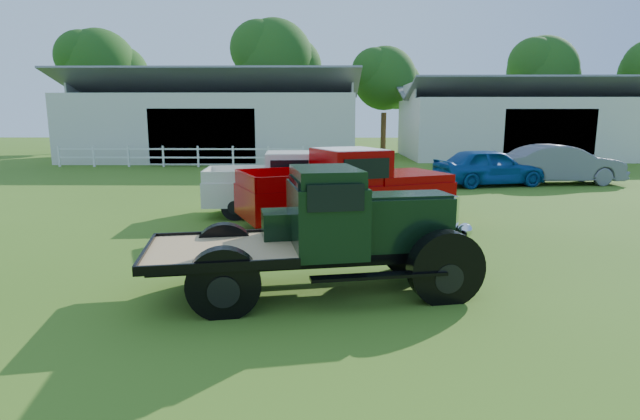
# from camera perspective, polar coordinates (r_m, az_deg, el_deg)

# --- Properties ---
(ground) EXTENTS (120.00, 120.00, 0.00)m
(ground) POSITION_cam_1_polar(r_m,az_deg,el_deg) (8.90, -1.40, -8.10)
(ground) COLOR #3B6016
(shed_left) EXTENTS (18.80, 10.20, 5.60)m
(shed_left) POSITION_cam_1_polar(r_m,az_deg,el_deg) (35.19, -11.47, 10.37)
(shed_left) COLOR beige
(shed_left) RESTS_ON ground
(shed_right) EXTENTS (16.80, 9.20, 5.20)m
(shed_right) POSITION_cam_1_polar(r_m,az_deg,el_deg) (37.97, 22.16, 9.51)
(shed_right) COLOR beige
(shed_right) RESTS_ON ground
(fence_rail) EXTENTS (14.20, 0.16, 1.20)m
(fence_rail) POSITION_cam_1_polar(r_m,az_deg,el_deg) (29.70, -15.64, 5.92)
(fence_rail) COLOR white
(fence_rail) RESTS_ON ground
(tree_a) EXTENTS (6.30, 6.30, 10.50)m
(tree_a) POSITION_cam_1_polar(r_m,az_deg,el_deg) (45.35, -23.73, 12.82)
(tree_a) COLOR #1C571A
(tree_a) RESTS_ON ground
(tree_b) EXTENTS (6.90, 6.90, 11.50)m
(tree_b) POSITION_cam_1_polar(r_m,az_deg,el_deg) (42.73, -5.25, 14.51)
(tree_b) COLOR #1C571A
(tree_b) RESTS_ON ground
(tree_c) EXTENTS (5.40, 5.40, 9.00)m
(tree_c) POSITION_cam_1_polar(r_m,az_deg,el_deg) (41.71, 7.35, 12.84)
(tree_c) COLOR #1C571A
(tree_c) RESTS_ON ground
(tree_d) EXTENTS (6.00, 6.00, 10.00)m
(tree_d) POSITION_cam_1_polar(r_m,az_deg,el_deg) (46.00, 23.92, 12.45)
(tree_d) COLOR #1C571A
(tree_d) RESTS_ON ground
(vintage_flatbed) EXTENTS (5.48, 2.98, 2.05)m
(vintage_flatbed) POSITION_cam_1_polar(r_m,az_deg,el_deg) (8.11, -0.05, -2.40)
(vintage_flatbed) COLOR black
(vintage_flatbed) RESTS_ON ground
(red_pickup) EXTENTS (6.06, 4.22, 2.06)m
(red_pickup) POSITION_cam_1_polar(r_m,az_deg,el_deg) (13.02, 2.96, 2.58)
(red_pickup) COLOR #980102
(red_pickup) RESTS_ON ground
(white_pickup) EXTENTS (5.03, 2.29, 1.80)m
(white_pickup) POSITION_cam_1_polar(r_m,az_deg,el_deg) (14.71, -3.88, 2.98)
(white_pickup) COLOR beige
(white_pickup) RESTS_ON ground
(misc_car_blue) EXTENTS (4.91, 2.85, 1.57)m
(misc_car_blue) POSITION_cam_1_polar(r_m,az_deg,el_deg) (22.00, 18.75, 4.70)
(misc_car_blue) COLOR #11498F
(misc_car_blue) RESTS_ON ground
(misc_car_grey) EXTENTS (5.15, 2.09, 1.66)m
(misc_car_grey) POSITION_cam_1_polar(r_m,az_deg,el_deg) (23.71, 25.77, 4.71)
(misc_car_grey) COLOR slate
(misc_car_grey) RESTS_ON ground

